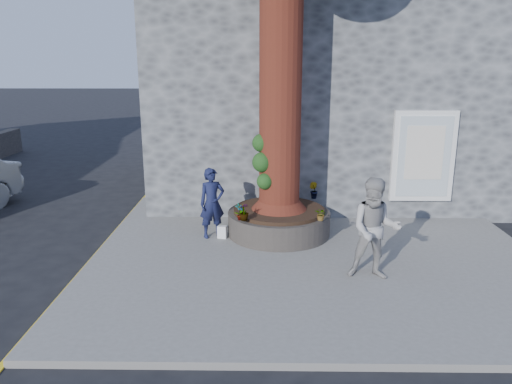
{
  "coord_description": "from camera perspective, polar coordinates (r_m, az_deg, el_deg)",
  "views": [
    {
      "loc": [
        0.44,
        -8.74,
        3.99
      ],
      "look_at": [
        0.29,
        1.45,
        1.25
      ],
      "focal_mm": 35.0,
      "sensor_mm": 36.0,
      "label": 1
    }
  ],
  "objects": [
    {
      "name": "shopping_bag",
      "position": [
        11.12,
        -3.88,
        -4.58
      ],
      "size": [
        0.22,
        0.16,
        0.28
      ],
      "primitive_type": "cube",
      "rotation": [
        0.0,
        0.0,
        -0.24
      ],
      "color": "white",
      "rests_on": "pavement"
    },
    {
      "name": "woman",
      "position": [
        9.14,
        13.45,
        -4.14
      ],
      "size": [
        0.99,
        0.83,
        1.86
      ],
      "primitive_type": "imported",
      "rotation": [
        0.0,
        0.0,
        -0.14
      ],
      "color": "#A29E9B",
      "rests_on": "pavement"
    },
    {
      "name": "plant_b",
      "position": [
        12.05,
        6.58,
        0.18
      ],
      "size": [
        0.3,
        0.3,
        0.39
      ],
      "primitive_type": "imported",
      "rotation": [
        0.0,
        0.0,
        2.28
      ],
      "color": "gray",
      "rests_on": "planter"
    },
    {
      "name": "planter",
      "position": [
        11.33,
        2.63,
        -3.37
      ],
      "size": [
        2.3,
        2.3,
        0.6
      ],
      "color": "black",
      "rests_on": "pavement"
    },
    {
      "name": "stone_shop",
      "position": [
        16.09,
        8.39,
        11.94
      ],
      "size": [
        10.3,
        8.3,
        6.3
      ],
      "color": "#46484A",
      "rests_on": "ground"
    },
    {
      "name": "pavement",
      "position": [
        10.56,
        6.59,
        -6.91
      ],
      "size": [
        9.0,
        8.0,
        0.12
      ],
      "primitive_type": "cube",
      "color": "slate",
      "rests_on": "ground"
    },
    {
      "name": "plant_a",
      "position": [
        10.37,
        -1.9,
        -2.28
      ],
      "size": [
        0.23,
        0.22,
        0.36
      ],
      "primitive_type": "imported",
      "rotation": [
        0.0,
        0.0,
        0.69
      ],
      "color": "gray",
      "rests_on": "planter"
    },
    {
      "name": "ground",
      "position": [
        9.62,
        -1.88,
        -9.47
      ],
      "size": [
        120.0,
        120.0,
        0.0
      ],
      "primitive_type": "plane",
      "color": "black",
      "rests_on": "ground"
    },
    {
      "name": "plant_c",
      "position": [
        10.37,
        -1.39,
        -2.28
      ],
      "size": [
        0.28,
        0.28,
        0.36
      ],
      "primitive_type": "imported",
      "rotation": [
        0.0,
        0.0,
        3.65
      ],
      "color": "gray",
      "rests_on": "planter"
    },
    {
      "name": "yellow_line",
      "position": [
        11.09,
        -17.69,
        -6.77
      ],
      "size": [
        0.1,
        30.0,
        0.01
      ],
      "primitive_type": "cube",
      "color": "yellow",
      "rests_on": "ground"
    },
    {
      "name": "plant_d",
      "position": [
        10.45,
        7.47,
        -2.55
      ],
      "size": [
        0.32,
        0.32,
        0.27
      ],
      "primitive_type": "imported",
      "rotation": [
        0.0,
        0.0,
        5.52
      ],
      "color": "gray",
      "rests_on": "planter"
    },
    {
      "name": "man",
      "position": [
        11.02,
        -5.04,
        -1.27
      ],
      "size": [
        0.67,
        0.57,
        1.57
      ],
      "primitive_type": "imported",
      "rotation": [
        0.0,
        0.0,
        0.4
      ],
      "color": "#151A3B",
      "rests_on": "pavement"
    }
  ]
}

